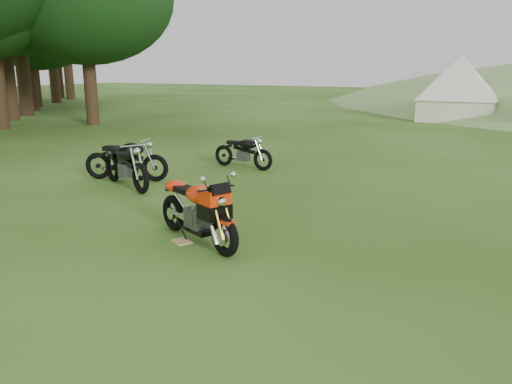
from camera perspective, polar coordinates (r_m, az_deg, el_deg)
The scene contains 8 objects.
ground at distance 6.89m, azimuth -2.35°, elevation -7.41°, with size 120.00×120.00×0.00m, color #24440E.
treeline at distance 31.13m, azimuth -20.50°, elevation 8.53°, with size 28.00×32.00×14.00m, color black, non-canonical shape.
sport_motorcycle at distance 7.32m, azimuth -6.80°, elevation -1.50°, with size 1.90×0.47×1.14m, color #F22E08, non-canonical shape.
plywood_board at distance 7.52m, azimuth -8.49°, elevation -5.61°, with size 0.28×0.23×0.02m, color tan.
vintage_moto_b at distance 11.73m, azimuth -14.65°, elevation 3.73°, with size 1.94×0.45×1.02m, color black, non-canonical shape.
vintage_moto_c at distance 11.03m, azimuth -14.71°, elevation 3.19°, with size 2.01×0.47×1.06m, color black, non-canonical shape.
vintage_moto_d at distance 12.78m, azimuth -1.52°, elevation 4.70°, with size 1.70×0.39×0.89m, color black, non-canonical shape.
tent_left at distance 26.44m, azimuth 22.17°, elevation 10.73°, with size 3.36×3.36×2.92m, color white, non-canonical shape.
Camera 1 is at (3.28, -5.51, 2.52)m, focal length 35.00 mm.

